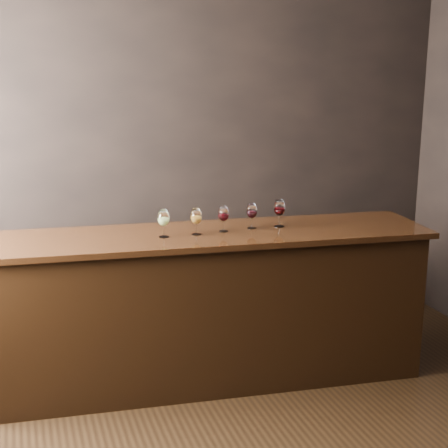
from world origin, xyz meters
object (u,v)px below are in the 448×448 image
object	(u,v)px
glass_amber	(196,217)
glass_red_c	(279,209)
back_bar_shelf	(130,294)
glass_white	(163,219)
glass_red_a	(223,215)
bar_counter	(207,310)
glass_red_b	(252,212)

from	to	relation	value
glass_amber	glass_red_c	size ratio (longest dim) A/B	0.93
back_bar_shelf	glass_white	world-z (taller)	glass_white
back_bar_shelf	glass_amber	xyz separation A→B (m)	(0.33, -0.81, 0.79)
back_bar_shelf	glass_red_a	xyz separation A→B (m)	(0.53, -0.79, 0.79)
glass_white	bar_counter	bearing A→B (deg)	4.48
glass_red_c	bar_counter	bearing A→B (deg)	179.67
glass_white	glass_amber	xyz separation A→B (m)	(0.22, -0.01, -0.00)
glass_red_c	glass_red_a	bearing A→B (deg)	-179.38
glass_red_b	glass_red_a	bearing A→B (deg)	-174.32
glass_white	glass_red_b	size ratio (longest dim) A/B	1.05
glass_amber	glass_red_a	xyz separation A→B (m)	(0.20, 0.02, -0.00)
glass_white	glass_amber	bearing A→B (deg)	-1.49
glass_red_a	glass_red_c	xyz separation A→B (m)	(0.42, 0.00, 0.01)
glass_white	glass_red_b	distance (m)	0.64
bar_counter	glass_amber	xyz separation A→B (m)	(-0.08, -0.03, 0.69)
bar_counter	glass_red_a	xyz separation A→B (m)	(0.12, -0.01, 0.69)
glass_red_b	glass_white	bearing A→B (deg)	-176.63
back_bar_shelf	glass_red_a	distance (m)	1.24
back_bar_shelf	glass_red_a	bearing A→B (deg)	-56.09
bar_counter	glass_red_c	size ratio (longest dim) A/B	15.42
glass_red_a	glass_red_c	world-z (taller)	glass_red_c
back_bar_shelf	glass_red_b	bearing A→B (deg)	-45.76
glass_red_a	glass_white	bearing A→B (deg)	-177.82
back_bar_shelf	glass_amber	distance (m)	1.18
glass_amber	glass_red_b	size ratio (longest dim) A/B	1.01
glass_amber	glass_red_c	world-z (taller)	glass_red_c
glass_white	back_bar_shelf	bearing A→B (deg)	97.51
back_bar_shelf	glass_white	distance (m)	1.14
bar_counter	glass_white	xyz separation A→B (m)	(-0.30, -0.02, 0.69)
bar_counter	glass_amber	bearing A→B (deg)	-153.46
glass_white	glass_red_b	world-z (taller)	glass_white
glass_white	glass_amber	size ratio (longest dim) A/B	1.04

